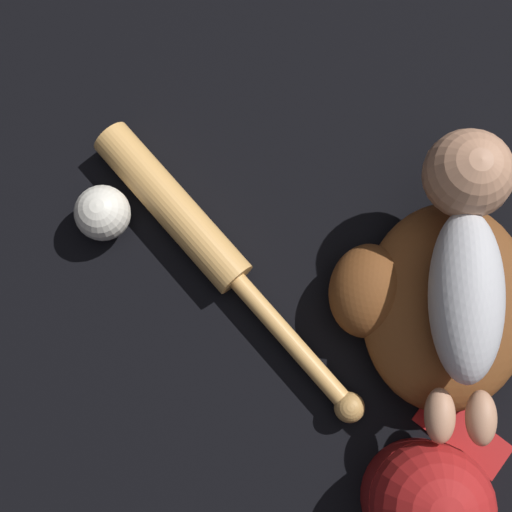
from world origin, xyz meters
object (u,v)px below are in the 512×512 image
baseball (103,213)px  baseball_cap (430,503)px  baseball_bat (198,236)px  baby_figure (467,250)px  baseball_glove (433,303)px

baseball → baseball_cap: size_ratio=0.36×
baseball_bat → baseball: baseball is taller
baseball → baby_figure: bearing=-67.7°
baseball_cap → baseball_bat: bearing=71.6°
baseball_glove → baseball_bat: (-0.09, 0.33, -0.02)m
baby_figure → baseball_bat: bearing=113.9°
baseball_glove → baby_figure: (0.06, 0.01, 0.10)m
baseball_glove → baseball_cap: (-0.23, -0.12, 0.02)m
baseball_glove → baseball_cap: 0.26m
baby_figure → baseball_cap: (-0.29, -0.13, -0.08)m
baby_figure → baseball_bat: (-0.14, 0.32, -0.11)m
baseball_glove → baseball: (-0.13, 0.46, -0.01)m
baseball_glove → baby_figure: bearing=9.3°
baseball_glove → baseball: 0.48m
baby_figure → baseball_bat: baby_figure is taller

